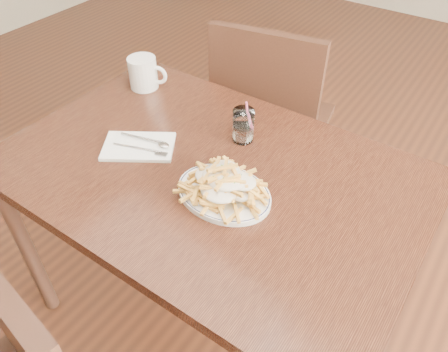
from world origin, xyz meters
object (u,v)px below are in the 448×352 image
Objects in this scene: loaded_fries at (224,181)px; water_glass at (243,127)px; fries_plate at (224,193)px; coffee_mug at (144,73)px; table at (210,188)px; chair_far at (270,115)px.

water_glass is (-0.09, 0.24, -0.01)m from loaded_fries.
fries_plate is at bearing -68.41° from water_glass.
coffee_mug is (-0.46, 0.06, 0.01)m from water_glass.
water_glass reaches higher than fries_plate.
table is at bearing 145.96° from fries_plate.
fries_plate is at bearing -34.04° from table.
chair_far is at bearing 108.47° from water_glass.
loaded_fries is 0.26m from water_glass.
chair_far is 6.54× the size of water_glass.
coffee_mug is (-0.56, 0.30, 0.00)m from loaded_fries.
table is at bearing -91.52° from water_glass.
chair_far reaches higher than table.
fries_plate is at bearing 0.00° from loaded_fries.
loaded_fries is (0.00, 0.00, 0.04)m from fries_plate.
table is 0.65m from chair_far.
loaded_fries is at bearing 0.00° from fries_plate.
water_glass is 0.47m from coffee_mug.
fries_plate is 0.26m from water_glass.
loaded_fries is 1.98× the size of coffee_mug.
fries_plate is 2.08× the size of coffee_mug.
fries_plate is 0.04m from loaded_fries.
coffee_mug is at bearing 151.61° from fries_plate.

